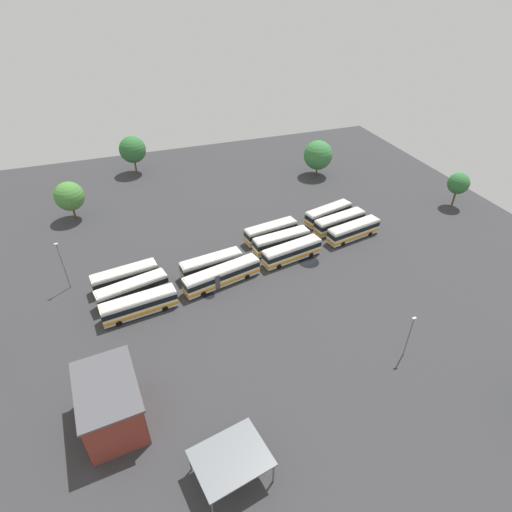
# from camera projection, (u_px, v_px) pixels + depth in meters

# --- Properties ---
(ground_plane) EXTENTS (122.65, 122.65, 0.00)m
(ground_plane) POSITION_uv_depth(u_px,v_px,m) (248.00, 260.00, 78.07)
(ground_plane) COLOR #333335
(bus_row0_slot0) EXTENTS (12.11, 4.11, 3.39)m
(bus_row0_slot0) POSITION_uv_depth(u_px,v_px,m) (139.00, 305.00, 65.21)
(bus_row0_slot0) COLOR silver
(bus_row0_slot0) RESTS_ON ground_plane
(bus_row0_slot1) EXTENTS (12.06, 5.19, 3.39)m
(bus_row0_slot1) POSITION_uv_depth(u_px,v_px,m) (132.00, 290.00, 68.20)
(bus_row0_slot1) COLOR silver
(bus_row0_slot1) RESTS_ON ground_plane
(bus_row0_slot2) EXTENTS (11.36, 4.25, 3.39)m
(bus_row0_slot2) POSITION_uv_depth(u_px,v_px,m) (125.00, 277.00, 71.01)
(bus_row0_slot2) COLOR silver
(bus_row0_slot2) RESTS_ON ground_plane
(bus_row1_slot0) EXTENTS (14.21, 5.62, 3.39)m
(bus_row1_slot0) POSITION_uv_depth(u_px,v_px,m) (222.00, 276.00, 71.31)
(bus_row1_slot0) COLOR silver
(bus_row1_slot0) RESTS_ON ground_plane
(bus_row1_slot1) EXTENTS (11.46, 4.16, 3.39)m
(bus_row1_slot1) POSITION_uv_depth(u_px,v_px,m) (212.00, 264.00, 73.95)
(bus_row1_slot1) COLOR silver
(bus_row1_slot1) RESTS_ON ground_plane
(bus_row2_slot0) EXTENTS (12.07, 4.70, 3.39)m
(bus_row2_slot0) POSITION_uv_depth(u_px,v_px,m) (292.00, 252.00, 77.20)
(bus_row2_slot0) COLOR silver
(bus_row2_slot0) RESTS_ON ground_plane
(bus_row2_slot1) EXTENTS (11.60, 3.91, 3.39)m
(bus_row2_slot1) POSITION_uv_depth(u_px,v_px,m) (281.00, 241.00, 80.14)
(bus_row2_slot1) COLOR silver
(bus_row2_slot1) RESTS_ON ground_plane
(bus_row2_slot2) EXTENTS (11.19, 4.26, 3.39)m
(bus_row2_slot2) POSITION_uv_depth(u_px,v_px,m) (271.00, 231.00, 82.95)
(bus_row2_slot2) COLOR silver
(bus_row2_slot2) RESTS_ON ground_plane
(bus_row3_slot0) EXTENTS (11.95, 4.74, 3.39)m
(bus_row3_slot0) POSITION_uv_depth(u_px,v_px,m) (354.00, 231.00, 83.22)
(bus_row3_slot0) COLOR silver
(bus_row3_slot0) RESTS_ON ground_plane
(bus_row3_slot1) EXTENTS (11.80, 4.71, 3.39)m
(bus_row3_slot1) POSITION_uv_depth(u_px,v_px,m) (340.00, 222.00, 85.99)
(bus_row3_slot1) COLOR silver
(bus_row3_slot1) RESTS_ON ground_plane
(bus_row3_slot2) EXTENTS (11.39, 5.26, 3.39)m
(bus_row3_slot2) POSITION_uv_depth(u_px,v_px,m) (328.00, 214.00, 88.82)
(bus_row3_slot2) COLOR silver
(bus_row3_slot2) RESTS_ON ground_plane
(depot_building) EXTENTS (7.87, 10.93, 6.76)m
(depot_building) POSITION_uv_depth(u_px,v_px,m) (111.00, 403.00, 48.86)
(depot_building) COLOR maroon
(depot_building) RESTS_ON ground_plane
(maintenance_shelter) EXTENTS (8.79, 7.55, 3.78)m
(maintenance_shelter) POSITION_uv_depth(u_px,v_px,m) (231.00, 458.00, 43.29)
(maintenance_shelter) COLOR slate
(maintenance_shelter) RESTS_ON ground_plane
(lamp_post_far_corner) EXTENTS (0.56, 0.28, 9.16)m
(lamp_post_far_corner) POSITION_uv_depth(u_px,v_px,m) (63.00, 264.00, 68.61)
(lamp_post_far_corner) COLOR slate
(lamp_post_far_corner) RESTS_ON ground_plane
(lamp_post_mid_lot) EXTENTS (0.56, 0.28, 7.28)m
(lamp_post_mid_lot) POSITION_uv_depth(u_px,v_px,m) (409.00, 335.00, 56.96)
(lamp_post_mid_lot) COLOR slate
(lamp_post_mid_lot) RESTS_ON ground_plane
(tree_northwest) EXTENTS (6.18, 6.18, 8.55)m
(tree_northwest) POSITION_uv_depth(u_px,v_px,m) (69.00, 196.00, 87.48)
(tree_northwest) COLOR brown
(tree_northwest) RESTS_ON ground_plane
(tree_northeast) EXTENTS (4.74, 4.74, 7.98)m
(tree_northeast) POSITION_uv_depth(u_px,v_px,m) (458.00, 184.00, 92.19)
(tree_northeast) COLOR brown
(tree_northeast) RESTS_ON ground_plane
(tree_north_edge) EXTENTS (6.79, 6.79, 9.84)m
(tree_north_edge) POSITION_uv_depth(u_px,v_px,m) (133.00, 150.00, 106.52)
(tree_north_edge) COLOR brown
(tree_north_edge) RESTS_ON ground_plane
(tree_west_edge) EXTENTS (7.38, 7.38, 9.19)m
(tree_west_edge) POSITION_uv_depth(u_px,v_px,m) (318.00, 155.00, 105.92)
(tree_west_edge) COLOR brown
(tree_west_edge) RESTS_ON ground_plane
(puddle_near_shelter) EXTENTS (2.04, 2.04, 0.01)m
(puddle_near_shelter) POSITION_uv_depth(u_px,v_px,m) (209.00, 296.00, 69.76)
(puddle_near_shelter) COLOR black
(puddle_near_shelter) RESTS_ON ground_plane
(puddle_centre_drain) EXTENTS (2.24, 2.24, 0.01)m
(puddle_centre_drain) POSITION_uv_depth(u_px,v_px,m) (221.00, 253.00, 79.83)
(puddle_centre_drain) COLOR black
(puddle_centre_drain) RESTS_ON ground_plane
(puddle_back_corner) EXTENTS (3.91, 3.91, 0.01)m
(puddle_back_corner) POSITION_uv_depth(u_px,v_px,m) (309.00, 262.00, 77.53)
(puddle_back_corner) COLOR black
(puddle_back_corner) RESTS_ON ground_plane
(puddle_between_rows) EXTENTS (3.69, 3.69, 0.01)m
(puddle_between_rows) POSITION_uv_depth(u_px,v_px,m) (115.00, 279.00, 73.29)
(puddle_between_rows) COLOR black
(puddle_between_rows) RESTS_ON ground_plane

